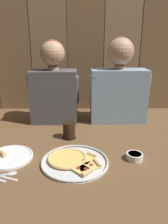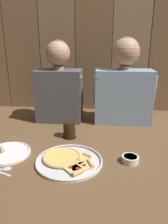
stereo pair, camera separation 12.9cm
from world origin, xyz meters
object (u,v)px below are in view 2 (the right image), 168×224
object	(u,v)px
pizza_tray	(68,160)
dinner_plate	(8,153)
diner_left	(59,85)
dipping_bowl	(130,159)
drinking_glass	(69,130)
diner_right	(124,84)

from	to	relation	value
pizza_tray	dinner_plate	bearing A→B (deg)	172.81
pizza_tray	diner_left	distance (m)	0.69
dipping_bowl	drinking_glass	bearing A→B (deg)	143.26
pizza_tray	diner_right	xyz separation A→B (m)	(0.33, 0.62, 0.28)
pizza_tray	diner_left	size ratio (longest dim) A/B	0.57
pizza_tray	dipping_bowl	distance (m)	0.32
drinking_glass	dipping_bowl	distance (m)	0.45
dipping_bowl	diner_right	xyz separation A→B (m)	(0.00, 0.59, 0.27)
drinking_glass	dipping_bowl	xyz separation A→B (m)	(0.36, -0.27, -0.03)
dinner_plate	drinking_glass	bearing A→B (deg)	39.39
dinner_plate	diner_left	world-z (taller)	diner_left
drinking_glass	diner_right	distance (m)	0.54
drinking_glass	dipping_bowl	size ratio (longest dim) A/B	1.22
dinner_plate	diner_right	xyz separation A→B (m)	(0.67, 0.58, 0.28)
drinking_glass	pizza_tray	bearing A→B (deg)	-82.72
drinking_glass	diner_right	size ratio (longest dim) A/B	0.17
diner_left	diner_right	size ratio (longest dim) A/B	0.96
pizza_tray	diner_left	bearing A→B (deg)	104.88
pizza_tray	drinking_glass	distance (m)	0.30
pizza_tray	dipping_bowl	bearing A→B (deg)	4.56
pizza_tray	dinner_plate	world-z (taller)	dinner_plate
drinking_glass	diner_left	size ratio (longest dim) A/B	0.17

